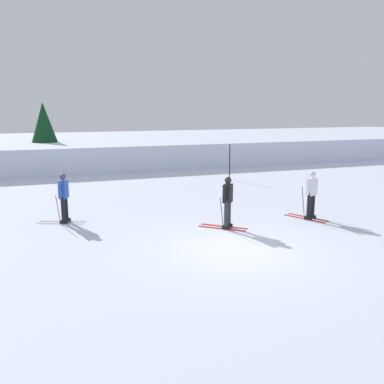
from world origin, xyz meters
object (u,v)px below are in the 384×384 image
at_px(trail_marker_pole, 230,162).
at_px(conifer_far_left, 44,128).
at_px(skier_white, 311,194).
at_px(skier_blue, 64,197).
at_px(skier_black, 227,201).

xyz_separation_m(trail_marker_pole, conifer_far_left, (-9.39, 9.42, 1.58)).
bearing_deg(skier_white, skier_blue, 163.85).
distance_m(skier_blue, trail_marker_pole, 10.77).
relative_size(skier_white, trail_marker_pole, 0.87).
relative_size(skier_white, skier_blue, 1.00).
height_order(skier_black, trail_marker_pole, trail_marker_pole).
relative_size(trail_marker_pole, conifer_far_left, 0.46).
bearing_deg(trail_marker_pole, skier_black, -114.93).
relative_size(skier_black, skier_white, 1.00).
relative_size(skier_black, skier_blue, 1.00).
relative_size(skier_blue, trail_marker_pole, 0.87).
bearing_deg(skier_white, trail_marker_pole, 85.32).
distance_m(skier_black, trail_marker_pole, 9.36).
bearing_deg(trail_marker_pole, skier_white, -94.68).
distance_m(skier_white, skier_blue, 8.58).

